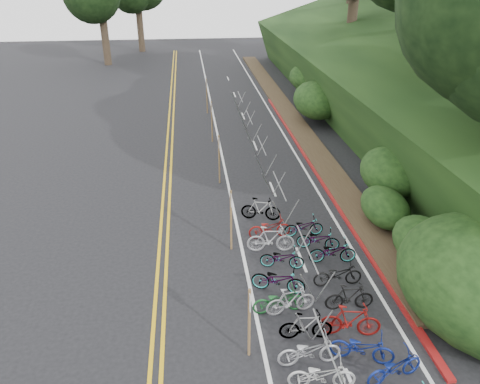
# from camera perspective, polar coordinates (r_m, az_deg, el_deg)

# --- Properties ---
(ground) EXTENTS (120.00, 120.00, 0.00)m
(ground) POSITION_cam_1_polar(r_m,az_deg,el_deg) (14.11, -1.54, -18.23)
(ground) COLOR black
(ground) RESTS_ON ground
(road_markings) EXTENTS (7.47, 80.00, 0.01)m
(road_markings) POSITION_cam_1_polar(r_m,az_deg,el_deg) (22.47, -2.24, 0.17)
(road_markings) COLOR gold
(road_markings) RESTS_ON ground
(red_curb) EXTENTS (0.25, 28.00, 0.10)m
(red_curb) POSITION_cam_1_polar(r_m,az_deg,el_deg) (24.98, 9.09, 2.75)
(red_curb) COLOR maroon
(red_curb) RESTS_ON ground
(embankment) EXTENTS (14.30, 48.14, 9.11)m
(embankment) POSITION_cam_1_polar(r_m,az_deg,el_deg) (32.98, 18.74, 12.10)
(embankment) COLOR black
(embankment) RESTS_ON ground
(bike_rack_front) EXTENTS (1.10, 3.22, 1.08)m
(bike_rack_front) POSITION_cam_1_polar(r_m,az_deg,el_deg) (12.84, 10.77, -19.33)
(bike_rack_front) COLOR gray
(bike_rack_front) RESTS_ON ground
(bike_racks_rest) EXTENTS (1.14, 23.00, 1.17)m
(bike_racks_rest) POSITION_cam_1_polar(r_m,az_deg,el_deg) (25.03, 2.64, 5.10)
(bike_racks_rest) COLOR gray
(bike_racks_rest) RESTS_ON ground
(signpost_near) EXTENTS (0.08, 0.40, 2.28)m
(signpost_near) POSITION_cam_1_polar(r_m,az_deg,el_deg) (12.97, 1.14, -15.14)
(signpost_near) COLOR brown
(signpost_near) RESTS_ON ground
(signposts_rest) EXTENTS (0.08, 18.40, 2.50)m
(signposts_rest) POSITION_cam_1_polar(r_m,az_deg,el_deg) (25.51, -3.06, 6.89)
(signposts_rest) COLOR brown
(signposts_rest) RESTS_ON ground
(bike_front) EXTENTS (0.69, 1.71, 0.88)m
(bike_front) POSITION_cam_1_polar(r_m,az_deg,el_deg) (14.95, 4.76, -13.02)
(bike_front) COLOR #144C1E
(bike_front) RESTS_ON ground
(bike_valet) EXTENTS (3.43, 12.00, 1.08)m
(bike_valet) POSITION_cam_1_polar(r_m,az_deg,el_deg) (15.40, 9.20, -11.83)
(bike_valet) COLOR slate
(bike_valet) RESTS_ON ground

